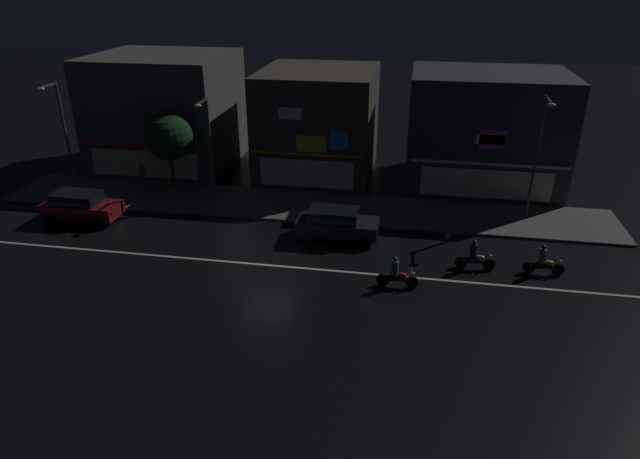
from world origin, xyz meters
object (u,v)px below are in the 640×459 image
(streetlamp_west, at_px, (63,130))
(parked_car_near_kerb, at_px, (81,206))
(motorcycle_lead, at_px, (475,257))
(traffic_cone, at_px, (448,233))
(streetlamp_mid, at_px, (208,141))
(streetlamp_east, at_px, (538,149))
(pedestrian_on_sidewalk, at_px, (143,177))
(motorcycle_opposite_lane, at_px, (544,262))
(motorcycle_following, at_px, (397,274))
(parked_car_trailing, at_px, (336,223))

(streetlamp_west, xyz_separation_m, parked_car_near_kerb, (2.46, -3.23, -3.41))
(motorcycle_lead, distance_m, traffic_cone, 3.39)
(streetlamp_mid, xyz_separation_m, streetlamp_east, (18.71, 0.42, 0.35))
(streetlamp_mid, distance_m, pedestrian_on_sidewalk, 5.82)
(motorcycle_lead, xyz_separation_m, motorcycle_opposite_lane, (3.14, 0.01, 0.00))
(streetlamp_mid, xyz_separation_m, motorcycle_opposite_lane, (18.43, -5.96, -3.25))
(streetlamp_mid, distance_m, motorcycle_lead, 16.73)
(streetlamp_mid, height_order, streetlamp_east, streetlamp_east)
(motorcycle_opposite_lane, relative_size, traffic_cone, 3.45)
(streetlamp_mid, xyz_separation_m, motorcycle_lead, (15.29, -5.97, -3.25))
(pedestrian_on_sidewalk, distance_m, parked_car_near_kerb, 5.01)
(streetlamp_east, height_order, traffic_cone, streetlamp_east)
(streetlamp_west, distance_m, motorcycle_following, 22.23)
(motorcycle_lead, xyz_separation_m, traffic_cone, (-1.11, 3.18, -0.36))
(parked_car_near_kerb, xyz_separation_m, motorcycle_lead, (21.73, -2.00, -0.24))
(streetlamp_mid, bearing_deg, parked_car_near_kerb, -148.31)
(pedestrian_on_sidewalk, height_order, parked_car_near_kerb, pedestrian_on_sidewalk)
(streetlamp_east, height_order, motorcycle_lead, streetlamp_east)
(streetlamp_west, distance_m, pedestrian_on_sidewalk, 5.33)
(streetlamp_east, height_order, motorcycle_following, streetlamp_east)
(streetlamp_west, distance_m, parked_car_near_kerb, 5.31)
(motorcycle_lead, bearing_deg, pedestrian_on_sidewalk, 166.54)
(motorcycle_lead, distance_m, motorcycle_following, 4.29)
(streetlamp_mid, bearing_deg, motorcycle_lead, -21.34)
(streetlamp_west, distance_m, motorcycle_opposite_lane, 28.05)
(motorcycle_following, bearing_deg, motorcycle_lead, -147.70)
(motorcycle_opposite_lane, bearing_deg, motorcycle_lead, -178.24)
(traffic_cone, bearing_deg, motorcycle_lead, -70.78)
(parked_car_near_kerb, relative_size, motorcycle_lead, 2.26)
(parked_car_trailing, xyz_separation_m, motorcycle_lead, (7.01, -2.15, -0.24))
(pedestrian_on_sidewalk, distance_m, motorcycle_following, 19.02)
(parked_car_near_kerb, xyz_separation_m, traffic_cone, (20.62, 1.18, -0.59))
(pedestrian_on_sidewalk, bearing_deg, motorcycle_opposite_lane, -170.78)
(streetlamp_east, xyz_separation_m, parked_car_near_kerb, (-25.14, -4.39, -3.37))
(pedestrian_on_sidewalk, relative_size, parked_car_near_kerb, 0.43)
(streetlamp_west, bearing_deg, parked_car_near_kerb, -52.72)
(motorcycle_following, distance_m, motorcycle_opposite_lane, 7.14)
(streetlamp_east, relative_size, traffic_cone, 12.58)
(streetlamp_east, relative_size, motorcycle_following, 3.64)
(streetlamp_west, relative_size, traffic_cone, 12.75)
(motorcycle_following, xyz_separation_m, motorcycle_opposite_lane, (6.74, 2.35, 0.00))
(streetlamp_mid, relative_size, pedestrian_on_sidewalk, 3.38)
(streetlamp_east, distance_m, motorcycle_opposite_lane, 7.33)
(streetlamp_mid, xyz_separation_m, pedestrian_on_sidewalk, (-4.99, 0.83, -2.88))
(streetlamp_mid, relative_size, streetlamp_east, 0.90)
(pedestrian_on_sidewalk, bearing_deg, parked_car_trailing, -173.94)
(parked_car_trailing, xyz_separation_m, motorcycle_opposite_lane, (10.15, -2.13, -0.24))
(streetlamp_east, bearing_deg, streetlamp_west, -177.59)
(pedestrian_on_sidewalk, bearing_deg, streetlamp_east, -155.61)
(pedestrian_on_sidewalk, height_order, traffic_cone, pedestrian_on_sidewalk)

